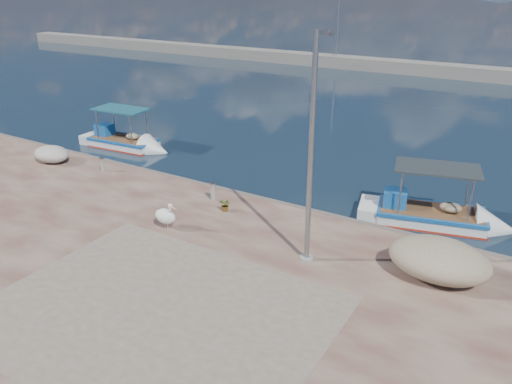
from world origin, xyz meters
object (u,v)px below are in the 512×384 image
object	(u,v)px
lamp_post	(311,161)
pelican	(166,216)
boat_right	(429,218)
boat_left	(123,143)
bollard_near	(213,191)

from	to	relation	value
lamp_post	pelican	bearing A→B (deg)	-172.68
boat_right	lamp_post	distance (m)	7.18
boat_left	bollard_near	bearing A→B (deg)	-29.30
boat_left	pelican	size ratio (longest dim) A/B	4.98
lamp_post	boat_right	bearing A→B (deg)	66.48
boat_left	lamp_post	size ratio (longest dim) A/B	0.78
lamp_post	bollard_near	bearing A→B (deg)	157.17
pelican	boat_right	bearing A→B (deg)	47.97
boat_left	pelican	xyz separation A→B (m)	(9.34, -7.16, 0.79)
boat_left	lamp_post	world-z (taller)	lamp_post
boat_left	boat_right	world-z (taller)	boat_right
boat_left	bollard_near	size ratio (longest dim) A/B	7.19
boat_left	boat_right	distance (m)	17.05
boat_left	boat_right	size ratio (longest dim) A/B	0.93
lamp_post	bollard_near	xyz separation A→B (m)	(-5.25, 2.21, -2.89)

